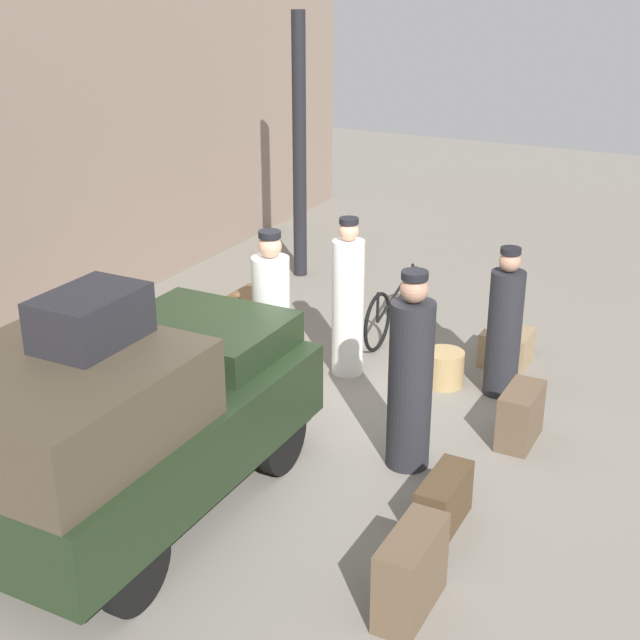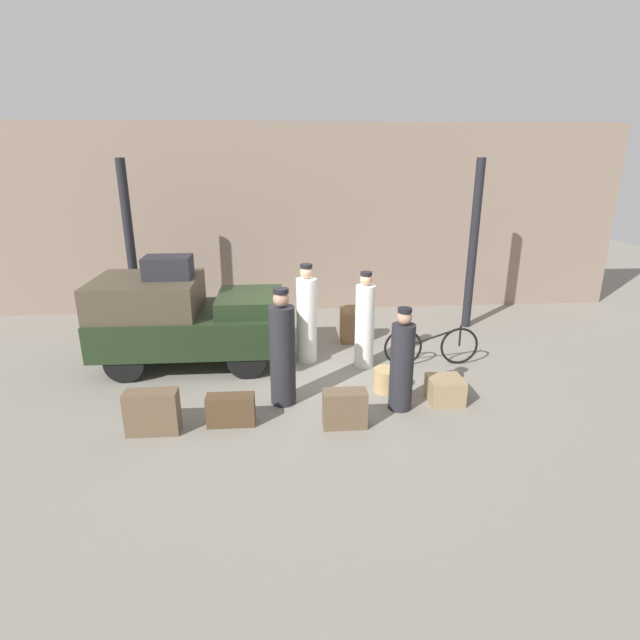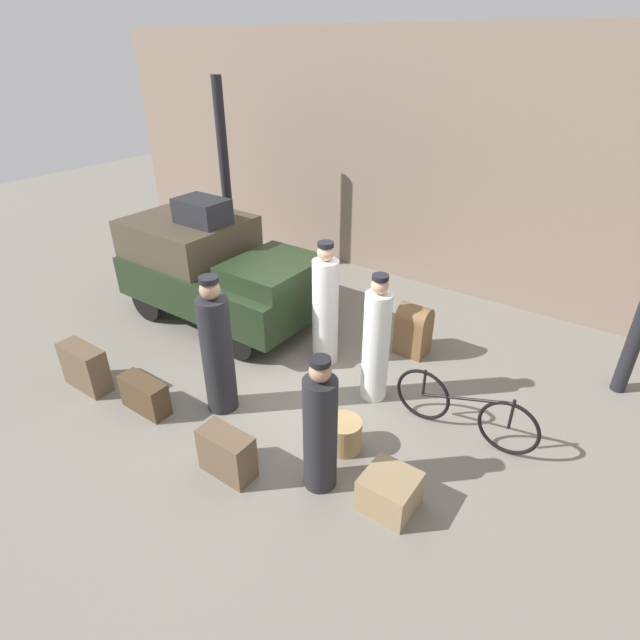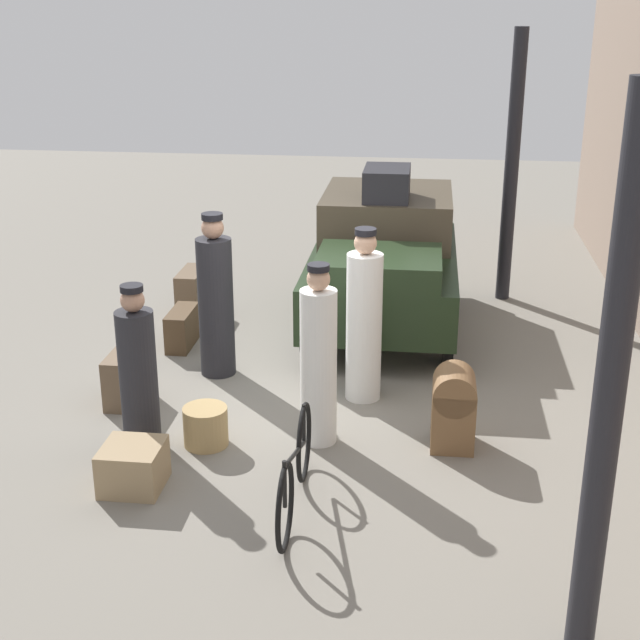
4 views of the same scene
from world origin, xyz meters
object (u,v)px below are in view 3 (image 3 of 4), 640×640
suitcase_small_leather (145,395)px  trunk_large_brown (227,453)px  wicker_basket (344,434)px  trunk_on_truck_roof (202,211)px  porter_carrying_trunk (320,430)px  conductor_in_dark_uniform (325,309)px  trunk_wicker_pale (414,328)px  bicycle (464,410)px  suitcase_black_upright (85,367)px  truck (217,268)px  porter_standing_middle (217,351)px  porter_lifting_near_truck (376,344)px  suitcase_tan_flat (389,491)px

suitcase_small_leather → trunk_large_brown: trunk_large_brown is taller
wicker_basket → trunk_on_truck_roof: trunk_on_truck_roof is taller
porter_carrying_trunk → wicker_basket: bearing=98.3°
porter_carrying_trunk → conductor_in_dark_uniform: bearing=123.6°
trunk_wicker_pale → trunk_on_truck_roof: size_ratio=0.97×
wicker_basket → bicycle: bearing=44.5°
bicycle → conductor_in_dark_uniform: bearing=170.3°
porter_carrying_trunk → suitcase_black_upright: 3.70m
truck → suitcase_small_leather: 2.72m
trunk_large_brown → trunk_on_truck_roof: size_ratio=0.76×
bicycle → trunk_on_truck_roof: (-4.79, 0.48, 1.47)m
porter_standing_middle → porter_lifting_near_truck: 2.02m
porter_carrying_trunk → bicycle: bearing=59.6°
trunk_wicker_pale → trunk_on_truck_roof: 3.84m
porter_standing_middle → trunk_on_truck_roof: (-2.02, 1.79, 0.98)m
bicycle → suitcase_black_upright: bicycle is taller
porter_lifting_near_truck → trunk_wicker_pale: porter_lifting_near_truck is taller
porter_standing_middle → trunk_wicker_pale: bearing=61.3°
porter_carrying_trunk → porter_standing_middle: (-1.81, 0.33, 0.12)m
suitcase_tan_flat → porter_lifting_near_truck: bearing=125.0°
porter_lifting_near_truck → suitcase_tan_flat: size_ratio=3.36×
wicker_basket → porter_carrying_trunk: (0.09, -0.60, 0.55)m
suitcase_tan_flat → trunk_on_truck_roof: size_ratio=0.64×
bicycle → trunk_wicker_pale: 1.87m
bicycle → porter_standing_middle: bearing=-154.7°
suitcase_black_upright → trunk_on_truck_roof: 2.99m
bicycle → porter_lifting_near_truck: bearing=178.1°
suitcase_tan_flat → porter_standing_middle: bearing=176.3°
conductor_in_dark_uniform → porter_standing_middle: size_ratio=1.00×
porter_lifting_near_truck → trunk_large_brown: bearing=-106.2°
wicker_basket → porter_lifting_near_truck: (-0.21, 1.07, 0.64)m
wicker_basket → trunk_large_brown: size_ratio=0.69×
bicycle → porter_carrying_trunk: 1.93m
suitcase_black_upright → trunk_large_brown: suitcase_black_upright is taller
wicker_basket → conductor_in_dark_uniform: 2.01m
trunk_large_brown → trunk_on_truck_roof: bearing=138.3°
suitcase_small_leather → trunk_wicker_pale: trunk_wicker_pale is taller
truck → suitcase_tan_flat: 4.86m
trunk_wicker_pale → trunk_large_brown: bearing=-99.3°
suitcase_small_leather → suitcase_black_upright: (-1.07, -0.15, 0.09)m
porter_carrying_trunk → porter_standing_middle: 1.84m
conductor_in_dark_uniform → suitcase_small_leather: conductor_in_dark_uniform is taller
suitcase_black_upright → trunk_on_truck_roof: size_ratio=0.88×
wicker_basket → trunk_on_truck_roof: bearing=158.0°
porter_lifting_near_truck → suitcase_tan_flat: 1.95m
porter_lifting_near_truck → trunk_large_brown: size_ratio=2.85×
suitcase_tan_flat → trunk_on_truck_roof: (-4.59, 1.96, 1.64)m
trunk_wicker_pale → trunk_large_brown: 3.49m
conductor_in_dark_uniform → suitcase_black_upright: size_ratio=2.56×
porter_standing_middle → trunk_on_truck_roof: bearing=138.5°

